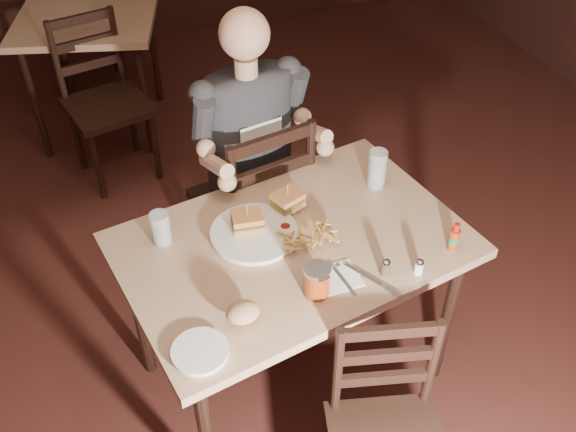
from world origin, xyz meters
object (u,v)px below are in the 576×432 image
object	(u,v)px
chair_far	(251,203)
diner	(253,120)
bg_table	(88,29)
side_plate	(200,352)
glass_left	(161,228)
bg_chair_far	(85,24)
glass_right	(377,169)
dinner_plate	(254,234)
bg_chair_near	(108,106)
main_table	(293,257)
syrup_dispenser	(317,281)
hot_sauce	(455,237)

from	to	relation	value
chair_far	diner	size ratio (longest dim) A/B	1.08
bg_table	side_plate	size ratio (longest dim) A/B	5.77
side_plate	glass_left	bearing A→B (deg)	90.58
diner	side_plate	xyz separation A→B (m)	(-0.46, -0.91, -0.17)
bg_chair_far	glass_right	bearing A→B (deg)	107.96
diner	dinner_plate	size ratio (longest dim) A/B	2.90
bg_chair_far	side_plate	xyz separation A→B (m)	(0.04, -3.17, 0.30)
side_plate	bg_chair_near	bearing A→B (deg)	91.12
main_table	bg_chair_near	xyz separation A→B (m)	(-0.47, 1.70, -0.22)
chair_far	syrup_dispenser	world-z (taller)	chair_far
bg_chair_far	diner	size ratio (longest dim) A/B	1.07
bg_chair_far	side_plate	size ratio (longest dim) A/B	5.63
chair_far	diner	xyz separation A→B (m)	(0.01, -0.05, 0.47)
main_table	dinner_plate	world-z (taller)	dinner_plate
chair_far	side_plate	world-z (taller)	chair_far
dinner_plate	glass_right	xyz separation A→B (m)	(0.54, 0.12, 0.07)
bg_chair_far	glass_right	world-z (taller)	bg_chair_far
hot_sauce	chair_far	bearing A→B (deg)	121.29
dinner_plate	chair_far	bearing A→B (deg)	74.79
bg_chair_near	hot_sauce	size ratio (longest dim) A/B	7.91
bg_table	main_table	bearing A→B (deg)	-78.13
bg_chair_far	diner	bearing A→B (deg)	101.54
diner	syrup_dispenser	size ratio (longest dim) A/B	7.85
bg_chair_far	glass_right	distance (m)	2.78
main_table	bg_table	bearing A→B (deg)	101.87
bg_chair_far	diner	distance (m)	2.36
chair_far	bg_chair_far	xyz separation A→B (m)	(-0.49, 2.21, -0.00)
hot_sauce	bg_table	bearing A→B (deg)	111.77
main_table	glass_left	distance (m)	0.49
main_table	chair_far	bearing A→B (deg)	88.13
diner	side_plate	world-z (taller)	diner
diner	hot_sauce	bearing A→B (deg)	-68.73
bg_chair_far	bg_chair_near	world-z (taller)	bg_chair_far
diner	dinner_plate	distance (m)	0.52
bg_chair_far	bg_chair_near	size ratio (longest dim) A/B	1.03
bg_table	dinner_plate	xyz separation A→B (m)	(0.35, -2.17, 0.10)
dinner_plate	syrup_dispenser	world-z (taller)	syrup_dispenser
dinner_plate	hot_sauce	distance (m)	0.71
chair_far	glass_right	bearing A→B (deg)	124.36
chair_far	glass_left	world-z (taller)	chair_far
glass_left	hot_sauce	distance (m)	1.03
diner	syrup_dispenser	world-z (taller)	diner
chair_far	bg_chair_far	size ratio (longest dim) A/B	1.01
chair_far	bg_table	bearing A→B (deg)	-84.50
glass_left	chair_far	bearing A→B (deg)	43.32
main_table	bg_chair_far	bearing A→B (deg)	99.58
syrup_dispenser	chair_far	bearing A→B (deg)	77.43
glass_left	side_plate	world-z (taller)	glass_left
dinner_plate	glass_right	world-z (taller)	glass_right
bg_table	side_plate	world-z (taller)	side_plate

